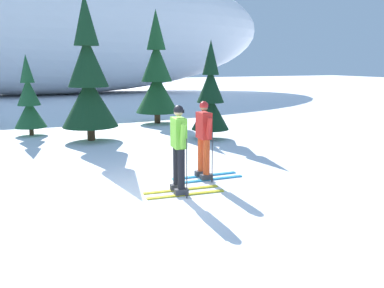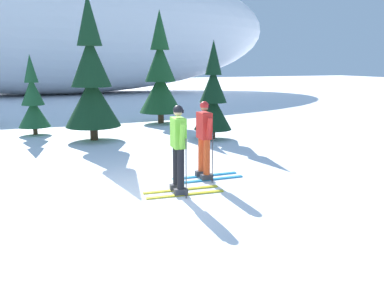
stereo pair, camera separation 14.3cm
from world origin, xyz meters
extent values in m
plane|color=white|center=(0.00, 0.00, 0.00)|extent=(120.00, 120.00, 0.00)
cube|color=#2893CC|center=(2.19, 0.84, 0.01)|extent=(1.65, 0.14, 0.03)
cube|color=#2893CC|center=(2.18, 0.50, 0.01)|extent=(1.65, 0.14, 0.03)
cube|color=#38383D|center=(2.09, 0.84, 0.09)|extent=(0.28, 0.15, 0.12)
cube|color=#38383D|center=(2.08, 0.50, 0.09)|extent=(0.28, 0.15, 0.12)
cylinder|color=#DB471E|center=(2.09, 0.84, 0.56)|extent=(0.15, 0.15, 0.82)
cylinder|color=#DB471E|center=(2.08, 0.50, 0.56)|extent=(0.15, 0.15, 0.82)
cube|color=red|center=(2.08, 0.67, 1.28)|extent=(0.25, 0.43, 0.61)
cylinder|color=red|center=(2.09, 0.93, 1.23)|extent=(0.11, 0.28, 0.58)
cylinder|color=red|center=(2.08, 0.40, 1.23)|extent=(0.11, 0.28, 0.58)
sphere|color=#A37556|center=(2.08, 0.67, 1.71)|extent=(0.19, 0.19, 0.19)
sphere|color=red|center=(2.08, 0.67, 1.74)|extent=(0.21, 0.21, 0.21)
cube|color=black|center=(2.17, 0.67, 1.72)|extent=(0.04, 0.15, 0.07)
cylinder|color=#2D2D33|center=(2.15, 1.02, 0.58)|extent=(0.02, 0.02, 1.16)
cylinder|color=#2D2D33|center=(2.15, 1.02, 0.06)|extent=(0.07, 0.07, 0.01)
cylinder|color=#2D2D33|center=(2.14, 0.31, 0.58)|extent=(0.02, 0.02, 1.16)
cylinder|color=#2D2D33|center=(2.14, 0.31, 0.06)|extent=(0.07, 0.07, 0.01)
cube|color=gold|center=(1.28, 0.06, 0.01)|extent=(1.67, 0.23, 0.03)
cube|color=gold|center=(1.25, -0.28, 0.01)|extent=(1.67, 0.23, 0.03)
cube|color=#38383D|center=(1.18, 0.07, 0.09)|extent=(0.29, 0.16, 0.12)
cube|color=#38383D|center=(1.15, -0.27, 0.09)|extent=(0.29, 0.16, 0.12)
cylinder|color=black|center=(1.18, 0.07, 0.57)|extent=(0.15, 0.15, 0.84)
cylinder|color=black|center=(1.15, -0.27, 0.57)|extent=(0.15, 0.15, 0.84)
cube|color=#75C638|center=(1.16, -0.10, 1.30)|extent=(0.27, 0.45, 0.62)
cylinder|color=#75C638|center=(1.19, 0.16, 1.25)|extent=(0.12, 0.28, 0.58)
cylinder|color=#75C638|center=(1.14, -0.37, 1.25)|extent=(0.12, 0.28, 0.58)
sphere|color=tan|center=(1.16, -0.10, 1.73)|extent=(0.19, 0.19, 0.19)
sphere|color=black|center=(1.16, -0.10, 1.76)|extent=(0.21, 0.21, 0.21)
cube|color=black|center=(1.24, -0.11, 1.74)|extent=(0.05, 0.15, 0.07)
cylinder|color=#2D2D33|center=(1.25, 0.25, 0.62)|extent=(0.02, 0.02, 1.24)
cylinder|color=#2D2D33|center=(1.25, 0.25, 0.06)|extent=(0.07, 0.07, 0.01)
cylinder|color=#2D2D33|center=(1.20, -0.46, 0.62)|extent=(0.02, 0.02, 1.24)
cylinder|color=#2D2D33|center=(1.20, -0.46, 0.06)|extent=(0.07, 0.07, 0.01)
cylinder|color=#47301E|center=(-1.54, 8.41, 0.20)|extent=(0.16, 0.16, 0.41)
cone|color=#1E512D|center=(-1.54, 8.41, 0.82)|extent=(1.16, 1.16, 1.04)
cone|color=#1E512D|center=(-1.54, 8.41, 1.66)|extent=(0.84, 0.84, 1.04)
cone|color=#1E512D|center=(-1.54, 8.41, 2.49)|extent=(0.51, 0.51, 1.04)
cylinder|color=#47301E|center=(0.38, 6.50, 0.34)|extent=(0.27, 0.27, 0.67)
cone|color=#14381E|center=(0.38, 6.50, 1.36)|extent=(1.93, 1.93, 1.73)
cone|color=#14381E|center=(0.38, 6.50, 2.74)|extent=(1.39, 1.39, 1.73)
cone|color=#14381E|center=(0.38, 6.50, 4.12)|extent=(0.85, 0.85, 1.73)
cylinder|color=#47301E|center=(3.80, 9.44, 0.34)|extent=(0.27, 0.27, 0.67)
cone|color=#194723|center=(3.80, 9.44, 1.36)|extent=(1.92, 1.92, 1.72)
cone|color=#194723|center=(3.80, 9.44, 2.73)|extent=(1.38, 1.38, 1.72)
cone|color=#194723|center=(3.80, 9.44, 4.11)|extent=(0.84, 0.84, 1.72)
cylinder|color=#47301E|center=(4.38, 5.13, 0.24)|extent=(0.19, 0.19, 0.47)
cone|color=black|center=(4.38, 5.13, 0.95)|extent=(1.35, 1.35, 1.21)
cone|color=black|center=(4.38, 5.13, 1.92)|extent=(0.97, 0.97, 1.21)
cone|color=black|center=(4.38, 5.13, 2.88)|extent=(0.59, 0.59, 1.21)
ellipsoid|color=white|center=(0.80, 28.82, 5.77)|extent=(38.85, 14.87, 11.53)
camera|label=1|loc=(-1.68, -7.53, 2.71)|focal=36.94mm
camera|label=2|loc=(-1.55, -7.58, 2.71)|focal=36.94mm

